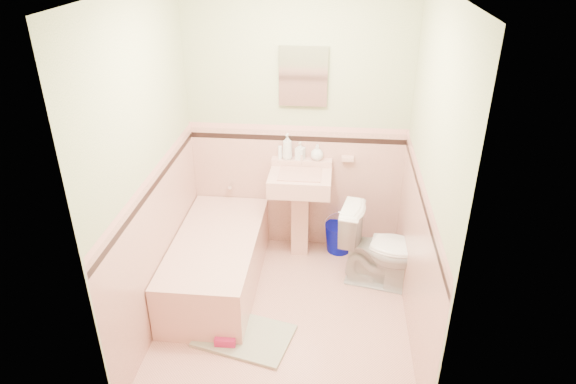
# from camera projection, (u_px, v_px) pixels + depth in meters

# --- Properties ---
(floor) EXTENTS (2.20, 2.20, 0.00)m
(floor) POSITION_uv_depth(u_px,v_px,m) (285.00, 313.00, 4.24)
(floor) COLOR #DEA291
(floor) RESTS_ON ground
(wall_back) EXTENTS (2.50, 0.00, 2.50)m
(wall_back) POSITION_uv_depth(u_px,v_px,m) (297.00, 124.00, 4.63)
(wall_back) COLOR beige
(wall_back) RESTS_ON ground
(wall_front) EXTENTS (2.50, 0.00, 2.50)m
(wall_front) POSITION_uv_depth(u_px,v_px,m) (263.00, 268.00, 2.69)
(wall_front) COLOR beige
(wall_front) RESTS_ON ground
(wall_left) EXTENTS (0.00, 2.50, 2.50)m
(wall_left) POSITION_uv_depth(u_px,v_px,m) (149.00, 171.00, 3.75)
(wall_left) COLOR beige
(wall_left) RESTS_ON ground
(wall_right) EXTENTS (0.00, 2.50, 2.50)m
(wall_right) POSITION_uv_depth(u_px,v_px,m) (427.00, 183.00, 3.57)
(wall_right) COLOR beige
(wall_right) RESTS_ON ground
(wainscot_back) EXTENTS (2.00, 0.00, 2.00)m
(wainscot_back) POSITION_uv_depth(u_px,v_px,m) (297.00, 189.00, 4.92)
(wainscot_back) COLOR #E0A796
(wainscot_back) RESTS_ON ground
(wainscot_front) EXTENTS (2.00, 0.00, 2.00)m
(wainscot_front) POSITION_uv_depth(u_px,v_px,m) (265.00, 357.00, 3.00)
(wainscot_front) COLOR #E0A796
(wainscot_front) RESTS_ON ground
(wainscot_left) EXTENTS (0.00, 2.20, 2.20)m
(wainscot_left) POSITION_uv_depth(u_px,v_px,m) (161.00, 246.00, 4.05)
(wainscot_left) COLOR #E0A796
(wainscot_left) RESTS_ON ground
(wainscot_right) EXTENTS (0.00, 2.20, 2.20)m
(wainscot_right) POSITION_uv_depth(u_px,v_px,m) (415.00, 260.00, 3.88)
(wainscot_right) COLOR #E0A796
(wainscot_right) RESTS_ON ground
(accent_back) EXTENTS (2.00, 0.00, 2.00)m
(accent_back) POSITION_uv_depth(u_px,v_px,m) (297.00, 139.00, 4.68)
(accent_back) COLOR black
(accent_back) RESTS_ON ground
(accent_front) EXTENTS (2.00, 0.00, 2.00)m
(accent_front) POSITION_uv_depth(u_px,v_px,m) (264.00, 285.00, 2.77)
(accent_front) COLOR black
(accent_front) RESTS_ON ground
(accent_left) EXTENTS (0.00, 2.20, 2.20)m
(accent_left) POSITION_uv_depth(u_px,v_px,m) (153.00, 187.00, 3.81)
(accent_left) COLOR black
(accent_left) RESTS_ON ground
(accent_right) EXTENTS (0.00, 2.20, 2.20)m
(accent_right) POSITION_uv_depth(u_px,v_px,m) (422.00, 199.00, 3.64)
(accent_right) COLOR black
(accent_right) RESTS_ON ground
(cap_back) EXTENTS (2.00, 0.00, 2.00)m
(cap_back) POSITION_uv_depth(u_px,v_px,m) (297.00, 128.00, 4.63)
(cap_back) COLOR #DE9B8F
(cap_back) RESTS_ON ground
(cap_front) EXTENTS (2.00, 0.00, 2.00)m
(cap_front) POSITION_uv_depth(u_px,v_px,m) (263.00, 270.00, 2.72)
(cap_front) COLOR #DE9B8F
(cap_front) RESTS_ON ground
(cap_left) EXTENTS (0.00, 2.20, 2.20)m
(cap_left) POSITION_uv_depth(u_px,v_px,m) (152.00, 175.00, 3.76)
(cap_left) COLOR #DE9B8F
(cap_left) RESTS_ON ground
(cap_right) EXTENTS (0.00, 2.20, 2.20)m
(cap_right) POSITION_uv_depth(u_px,v_px,m) (424.00, 187.00, 3.59)
(cap_right) COLOR #DE9B8F
(cap_right) RESTS_ON ground
(bathtub) EXTENTS (0.70, 1.50, 0.45)m
(bathtub) POSITION_uv_depth(u_px,v_px,m) (217.00, 263.00, 4.48)
(bathtub) COLOR #D9A293
(bathtub) RESTS_ON floor
(tub_faucet) EXTENTS (0.04, 0.12, 0.04)m
(tub_faucet) POSITION_uv_depth(u_px,v_px,m) (231.00, 185.00, 4.93)
(tub_faucet) COLOR silver
(tub_faucet) RESTS_ON wall_back
(sink) EXTENTS (0.56, 0.48, 0.88)m
(sink) POSITION_uv_depth(u_px,v_px,m) (300.00, 216.00, 4.79)
(sink) COLOR #D9A293
(sink) RESTS_ON floor
(sink_faucet) EXTENTS (0.02, 0.02, 0.10)m
(sink_faucet) POSITION_uv_depth(u_px,v_px,m) (302.00, 159.00, 4.68)
(sink_faucet) COLOR silver
(sink_faucet) RESTS_ON sink
(medicine_cabinet) EXTENTS (0.39, 0.04, 0.49)m
(medicine_cabinet) POSITION_uv_depth(u_px,v_px,m) (303.00, 76.00, 4.39)
(medicine_cabinet) COLOR white
(medicine_cabinet) RESTS_ON wall_back
(soap_dish) EXTENTS (0.11, 0.06, 0.04)m
(soap_dish) POSITION_uv_depth(u_px,v_px,m) (348.00, 159.00, 4.70)
(soap_dish) COLOR #D9A293
(soap_dish) RESTS_ON wall_back
(soap_bottle_left) EXTENTS (0.11, 0.11, 0.24)m
(soap_bottle_left) POSITION_uv_depth(u_px,v_px,m) (287.00, 146.00, 4.68)
(soap_bottle_left) COLOR #B2B2B2
(soap_bottle_left) RESTS_ON sink
(soap_bottle_mid) EXTENTS (0.10, 0.10, 0.17)m
(soap_bottle_mid) POSITION_uv_depth(u_px,v_px,m) (300.00, 151.00, 4.68)
(soap_bottle_mid) COLOR #B2B2B2
(soap_bottle_mid) RESTS_ON sink
(soap_bottle_right) EXTENTS (0.12, 0.12, 0.15)m
(soap_bottle_right) POSITION_uv_depth(u_px,v_px,m) (317.00, 152.00, 4.67)
(soap_bottle_right) COLOR #B2B2B2
(soap_bottle_right) RESTS_ON sink
(tube) EXTENTS (0.04, 0.04, 0.12)m
(tube) POSITION_uv_depth(u_px,v_px,m) (280.00, 152.00, 4.71)
(tube) COLOR white
(tube) RESTS_ON sink
(toilet) EXTENTS (0.79, 0.55, 0.73)m
(toilet) POSITION_uv_depth(u_px,v_px,m) (382.00, 248.00, 4.44)
(toilet) COLOR white
(toilet) RESTS_ON floor
(bucket) EXTENTS (0.37, 0.37, 0.28)m
(bucket) POSITION_uv_depth(u_px,v_px,m) (339.00, 238.00, 5.00)
(bucket) COLOR #000595
(bucket) RESTS_ON floor
(bath_mat) EXTENTS (0.80, 0.63, 0.03)m
(bath_mat) POSITION_uv_depth(u_px,v_px,m) (245.00, 336.00, 3.98)
(bath_mat) COLOR gray
(bath_mat) RESTS_ON floor
(shoe) EXTENTS (0.16, 0.08, 0.06)m
(shoe) POSITION_uv_depth(u_px,v_px,m) (225.00, 341.00, 3.87)
(shoe) COLOR #BF1E59
(shoe) RESTS_ON bath_mat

